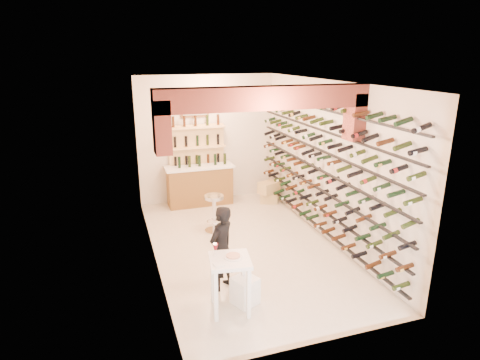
% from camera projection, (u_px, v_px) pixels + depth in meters
% --- Properties ---
extents(ground, '(6.00, 6.00, 0.00)m').
position_uv_depth(ground, '(245.00, 246.00, 8.16)').
color(ground, beige).
rests_on(ground, ground).
extents(room_shell, '(3.52, 6.02, 3.21)m').
position_uv_depth(room_shell, '(250.00, 138.00, 7.25)').
color(room_shell, beige).
rests_on(room_shell, ground).
extents(wine_rack, '(0.32, 5.70, 2.56)m').
position_uv_depth(wine_rack, '(318.00, 165.00, 8.15)').
color(wine_rack, black).
rests_on(wine_rack, ground).
extents(back_counter, '(1.70, 0.62, 1.29)m').
position_uv_depth(back_counter, '(200.00, 184.00, 10.31)').
color(back_counter, brown).
rests_on(back_counter, ground).
extents(back_shelving, '(1.40, 0.31, 2.73)m').
position_uv_depth(back_shelving, '(197.00, 157.00, 10.34)').
color(back_shelving, '#E2BD7F').
rests_on(back_shelving, ground).
extents(tasting_table, '(0.67, 0.67, 1.03)m').
position_uv_depth(tasting_table, '(230.00, 268.00, 5.94)').
color(tasting_table, white).
rests_on(tasting_table, ground).
extents(white_stool, '(0.45, 0.45, 0.43)m').
position_uv_depth(white_stool, '(245.00, 291.00, 6.25)').
color(white_stool, white).
rests_on(white_stool, ground).
extents(person, '(0.62, 0.58, 1.42)m').
position_uv_depth(person, '(221.00, 248.00, 6.53)').
color(person, black).
rests_on(person, ground).
extents(chrome_barstool, '(0.43, 0.43, 0.82)m').
position_uv_depth(chrome_barstool, '(214.00, 211.00, 8.71)').
color(chrome_barstool, silver).
rests_on(chrome_barstool, ground).
extents(crate_lower, '(0.51, 0.43, 0.26)m').
position_uv_depth(crate_lower, '(269.00, 198.00, 10.53)').
color(crate_lower, tan).
rests_on(crate_lower, ground).
extents(crate_upper, '(0.59, 0.50, 0.29)m').
position_uv_depth(crate_upper, '(269.00, 187.00, 10.45)').
color(crate_upper, tan).
rests_on(crate_upper, crate_lower).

